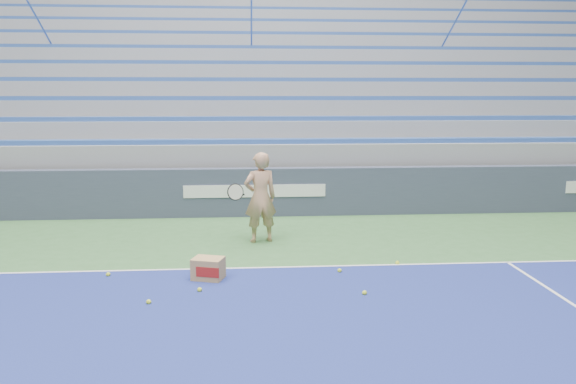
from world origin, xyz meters
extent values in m
cube|color=white|center=(0.00, 11.88, 0.01)|extent=(10.97, 0.05, 0.00)
cube|color=#363D52|center=(0.00, 15.88, 0.55)|extent=(30.00, 0.30, 1.10)
cube|color=white|center=(0.00, 15.72, 0.60)|extent=(3.20, 0.02, 0.28)
cube|color=gray|center=(0.00, 20.43, 0.55)|extent=(30.00, 8.50, 1.10)
cube|color=gray|center=(0.00, 20.43, 1.35)|extent=(30.00, 8.50, 0.50)
cube|color=#294B97|center=(0.00, 16.56, 1.66)|extent=(29.60, 0.42, 0.11)
cube|color=gray|center=(0.00, 20.86, 1.85)|extent=(30.00, 7.65, 0.50)
cube|color=#294B97|center=(0.00, 17.41, 2.16)|extent=(29.60, 0.42, 0.11)
cube|color=gray|center=(0.00, 21.28, 2.35)|extent=(30.00, 6.80, 0.50)
cube|color=#294B97|center=(0.00, 18.26, 2.66)|extent=(29.60, 0.42, 0.11)
cube|color=gray|center=(0.00, 21.71, 2.85)|extent=(30.00, 5.95, 0.50)
cube|color=#294B97|center=(0.00, 19.11, 3.16)|extent=(29.60, 0.42, 0.11)
cube|color=gray|center=(0.00, 22.13, 3.35)|extent=(30.00, 5.10, 0.50)
cube|color=#294B97|center=(0.00, 19.96, 3.66)|extent=(29.60, 0.42, 0.11)
cube|color=gray|center=(0.00, 22.56, 3.85)|extent=(30.00, 4.25, 0.50)
cube|color=#294B97|center=(0.00, 20.81, 4.15)|extent=(29.60, 0.42, 0.11)
cube|color=gray|center=(0.00, 22.98, 4.35)|extent=(30.00, 3.40, 0.50)
cube|color=#294B97|center=(0.00, 21.66, 4.65)|extent=(29.60, 0.42, 0.11)
cube|color=gray|center=(0.00, 23.41, 4.85)|extent=(30.00, 2.55, 0.50)
cube|color=#294B97|center=(0.00, 22.51, 5.15)|extent=(29.60, 0.42, 0.11)
cube|color=gray|center=(0.00, 23.84, 5.35)|extent=(30.00, 1.70, 0.50)
cube|color=#294B97|center=(0.00, 23.36, 5.65)|extent=(29.60, 0.42, 0.11)
cube|color=gray|center=(0.00, 24.26, 5.85)|extent=(30.00, 0.85, 0.50)
cube|color=gray|center=(0.00, 24.98, 3.65)|extent=(31.00, 0.40, 7.30)
cylinder|color=#355EBA|center=(-6.00, 20.43, 4.60)|extent=(0.05, 8.53, 5.04)
cylinder|color=#355EBA|center=(0.00, 20.43, 4.60)|extent=(0.05, 8.53, 5.04)
cylinder|color=#355EBA|center=(6.00, 20.43, 4.60)|extent=(0.05, 8.53, 5.04)
imported|color=tan|center=(0.08, 13.56, 0.85)|extent=(0.70, 0.55, 1.70)
cylinder|color=black|center=(-0.27, 13.31, 0.95)|extent=(0.12, 0.27, 0.08)
cylinder|color=beige|center=(-0.37, 13.03, 1.05)|extent=(0.29, 0.16, 0.28)
torus|color=black|center=(-0.37, 13.03, 1.05)|extent=(0.31, 0.18, 0.30)
cube|color=tan|center=(-0.76, 11.40, 0.17)|extent=(0.52, 0.45, 0.33)
cube|color=#B21E19|center=(-0.76, 11.22, 0.17)|extent=(0.34, 0.12, 0.15)
sphere|color=#D0E42E|center=(-2.30, 11.64, 0.03)|extent=(0.07, 0.07, 0.07)
sphere|color=#D0E42E|center=(-0.85, 10.85, 0.03)|extent=(0.07, 0.07, 0.07)
sphere|color=#D0E42E|center=(1.45, 10.56, 0.03)|extent=(0.07, 0.07, 0.07)
sphere|color=#D0E42E|center=(-1.48, 10.42, 0.03)|extent=(0.07, 0.07, 0.07)
sphere|color=#D0E42E|center=(2.27, 11.92, 0.03)|extent=(0.07, 0.07, 0.07)
sphere|color=#D0E42E|center=(1.26, 11.58, 0.03)|extent=(0.07, 0.07, 0.07)
camera|label=1|loc=(-0.14, 3.24, 2.74)|focal=35.00mm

